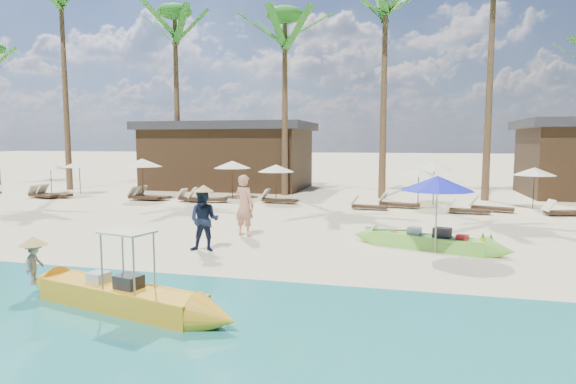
% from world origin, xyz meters
% --- Properties ---
extents(ground, '(240.00, 240.00, 0.00)m').
position_xyz_m(ground, '(0.00, 0.00, 0.00)').
color(ground, beige).
rests_on(ground, ground).
extents(wet_sand_strip, '(240.00, 4.50, 0.01)m').
position_xyz_m(wet_sand_strip, '(0.00, -5.00, 0.00)').
color(wet_sand_strip, tan).
rests_on(wet_sand_strip, ground).
extents(green_canoe, '(4.97, 1.98, 0.65)m').
position_xyz_m(green_canoe, '(4.07, 1.66, 0.22)').
color(green_canoe, '#79DD43').
rests_on(green_canoe, ground).
extents(yellow_canoe, '(5.59, 1.73, 1.47)m').
position_xyz_m(yellow_canoe, '(-1.60, -4.85, 0.24)').
color(yellow_canoe, '#F3A91E').
rests_on(yellow_canoe, ground).
extents(tourist, '(0.85, 0.71, 2.00)m').
position_xyz_m(tourist, '(-1.65, 2.24, 1.00)').
color(tourist, tan).
rests_on(tourist, ground).
extents(vendor_green, '(0.93, 0.77, 1.75)m').
position_xyz_m(vendor_green, '(-2.02, -0.11, 0.87)').
color(vendor_green, '#131D34').
rests_on(vendor_green, ground).
extents(vendor_yellow, '(0.42, 0.61, 0.86)m').
position_xyz_m(vendor_yellow, '(-3.84, -4.40, 0.61)').
color(vendor_yellow, gray).
rests_on(vendor_yellow, ground).
extents(blue_umbrella, '(1.99, 1.99, 2.14)m').
position_xyz_m(blue_umbrella, '(4.26, 1.22, 1.93)').
color(blue_umbrella, '#99999E').
rests_on(blue_umbrella, ground).
extents(resort_parasol_1, '(1.78, 1.78, 1.83)m').
position_xyz_m(resort_parasol_1, '(-16.52, 11.16, 1.65)').
color(resort_parasol_1, '#352315').
rests_on(resort_parasol_1, ground).
extents(lounger_1_right, '(1.94, 0.95, 0.63)m').
position_xyz_m(lounger_1_right, '(-15.77, 9.51, 0.21)').
color(lounger_1_right, '#352315').
rests_on(lounger_1_right, ground).
extents(resort_parasol_2, '(1.90, 1.90, 1.95)m').
position_xyz_m(resort_parasol_2, '(-15.09, 11.81, 1.76)').
color(resort_parasol_2, '#352315').
rests_on(resort_parasol_2, ground).
extents(lounger_2_left, '(2.00, 0.71, 0.67)m').
position_xyz_m(lounger_2_left, '(-15.33, 9.84, 0.22)').
color(lounger_2_left, '#352315').
rests_on(lounger_2_left, ground).
extents(resort_parasol_3, '(2.11, 2.11, 2.17)m').
position_xyz_m(resort_parasol_3, '(-10.09, 10.27, 1.96)').
color(resort_parasol_3, '#352315').
rests_on(resort_parasol_3, ground).
extents(lounger_3_left, '(1.89, 0.69, 0.63)m').
position_xyz_m(lounger_3_left, '(-9.88, 9.94, 0.21)').
color(lounger_3_left, '#352315').
rests_on(lounger_3_left, ground).
extents(lounger_3_right, '(1.97, 0.85, 0.65)m').
position_xyz_m(lounger_3_right, '(-9.64, 10.35, 0.22)').
color(lounger_3_right, '#352315').
rests_on(lounger_3_right, ground).
extents(resort_parasol_4, '(1.98, 1.98, 2.04)m').
position_xyz_m(resort_parasol_4, '(-5.63, 11.80, 1.84)').
color(resort_parasol_4, '#352315').
rests_on(resort_parasol_4, ground).
extents(lounger_4_left, '(1.77, 0.76, 0.58)m').
position_xyz_m(lounger_4_left, '(-7.19, 10.08, 0.19)').
color(lounger_4_left, '#352315').
rests_on(lounger_4_left, ground).
extents(lounger_4_right, '(2.06, 1.02, 0.67)m').
position_xyz_m(lounger_4_right, '(-6.40, 9.98, 0.22)').
color(lounger_4_right, '#352315').
rests_on(lounger_4_right, ground).
extents(resort_parasol_5, '(1.86, 1.86, 1.91)m').
position_xyz_m(resort_parasol_5, '(-2.97, 10.91, 1.73)').
color(resort_parasol_5, '#352315').
rests_on(resort_parasol_5, ground).
extents(lounger_5_left, '(1.88, 0.74, 0.62)m').
position_xyz_m(lounger_5_left, '(-2.80, 10.53, 0.21)').
color(lounger_5_left, '#352315').
rests_on(lounger_5_left, ground).
extents(resort_parasol_6, '(1.81, 1.81, 1.86)m').
position_xyz_m(resort_parasol_6, '(3.98, 10.43, 1.68)').
color(resort_parasol_6, '#352315').
rests_on(resort_parasol_6, ground).
extents(lounger_6_left, '(1.69, 0.63, 0.56)m').
position_xyz_m(lounger_6_left, '(1.73, 9.37, 0.19)').
color(lounger_6_left, '#352315').
rests_on(lounger_6_left, ground).
extents(lounger_6_right, '(1.95, 0.91, 0.64)m').
position_xyz_m(lounger_6_right, '(3.02, 10.33, 0.21)').
color(lounger_6_right, '#352315').
rests_on(lounger_6_right, ground).
extents(resort_parasol_7, '(2.03, 2.03, 2.09)m').
position_xyz_m(resort_parasol_7, '(4.71, 11.71, 1.88)').
color(resort_parasol_7, '#352315').
rests_on(resort_parasol_7, ground).
extents(lounger_7_left, '(1.74, 0.57, 0.59)m').
position_xyz_m(lounger_7_left, '(5.93, 9.08, 0.20)').
color(lounger_7_left, '#352315').
rests_on(lounger_7_left, ground).
extents(lounger_7_right, '(1.90, 1.02, 0.62)m').
position_xyz_m(lounger_7_right, '(7.00, 10.03, 0.21)').
color(lounger_7_right, '#352315').
rests_on(lounger_7_right, ground).
extents(resort_parasol_8, '(1.84, 1.84, 1.90)m').
position_xyz_m(resort_parasol_8, '(9.09, 11.49, 1.71)').
color(resort_parasol_8, '#352315').
rests_on(resort_parasol_8, ground).
extents(lounger_8_left, '(1.83, 0.95, 0.60)m').
position_xyz_m(lounger_8_left, '(9.77, 9.44, 0.20)').
color(lounger_8_left, '#352315').
rests_on(lounger_8_left, ground).
extents(palm_1, '(2.08, 2.08, 13.60)m').
position_xyz_m(palm_1, '(-17.59, 14.06, 10.82)').
color(palm_1, brown).
rests_on(palm_1, ground).
extents(palm_2, '(2.08, 2.08, 11.33)m').
position_xyz_m(palm_2, '(-10.45, 15.08, 9.18)').
color(palm_2, brown).
rests_on(palm_2, ground).
extents(palm_3, '(2.08, 2.08, 10.52)m').
position_xyz_m(palm_3, '(-3.36, 14.27, 8.58)').
color(palm_3, brown).
rests_on(palm_3, ground).
extents(palm_4, '(2.08, 2.08, 11.70)m').
position_xyz_m(palm_4, '(2.15, 14.01, 9.45)').
color(palm_4, brown).
rests_on(palm_4, ground).
extents(pavilion_west, '(10.80, 6.60, 4.30)m').
position_xyz_m(pavilion_west, '(-8.00, 17.50, 2.19)').
color(pavilion_west, '#352315').
rests_on(pavilion_west, ground).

